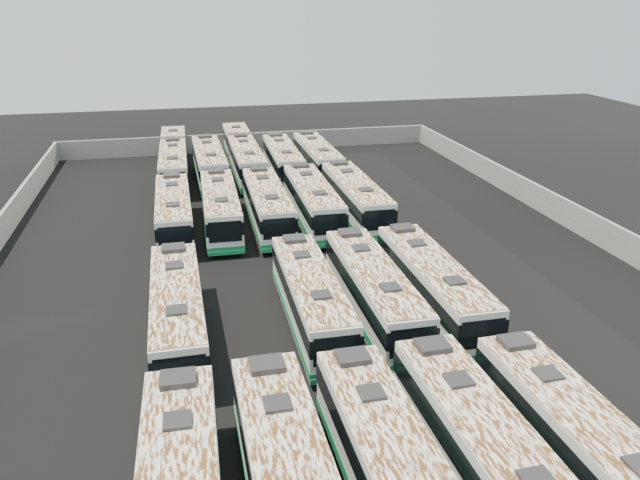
# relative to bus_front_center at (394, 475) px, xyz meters

# --- Properties ---
(ground) EXTENTS (140.00, 140.00, 0.00)m
(ground) POSITION_rel_bus_front_center_xyz_m (1.86, 22.67, -1.86)
(ground) COLOR black
(ground) RESTS_ON ground
(perimeter_wall) EXTENTS (45.20, 73.20, 2.20)m
(perimeter_wall) POSITION_rel_bus_front_center_xyz_m (1.86, 22.67, -0.76)
(perimeter_wall) COLOR slate
(perimeter_wall) RESTS_ON ground
(bus_front_center) EXTENTS (2.87, 12.93, 3.64)m
(bus_front_center) POSITION_rel_bus_front_center_xyz_m (0.00, 0.00, 0.00)
(bus_front_center) COLOR silver
(bus_front_center) RESTS_ON ground
(bus_front_right) EXTENTS (3.00, 13.12, 3.69)m
(bus_front_right) POSITION_rel_bus_front_center_xyz_m (3.68, -0.03, 0.02)
(bus_front_right) COLOR silver
(bus_front_right) RESTS_ON ground
(bus_front_far_right) EXTENTS (2.92, 12.70, 3.57)m
(bus_front_far_right) POSITION_rel_bus_front_center_xyz_m (7.52, -0.20, -0.04)
(bus_front_far_right) COLOR silver
(bus_front_far_right) RESTS_ON ground
(bus_midfront_far_left) EXTENTS (2.83, 12.87, 3.62)m
(bus_midfront_far_left) POSITION_rel_bus_front_center_xyz_m (-7.38, 14.32, -0.01)
(bus_midfront_far_left) COLOR silver
(bus_midfront_far_left) RESTS_ON ground
(bus_midfront_center) EXTENTS (2.82, 12.66, 3.56)m
(bus_midfront_center) POSITION_rel_bus_front_center_xyz_m (0.04, 14.45, -0.04)
(bus_midfront_center) COLOR silver
(bus_midfront_center) RESTS_ON ground
(bus_midfront_right) EXTENTS (2.78, 12.91, 3.64)m
(bus_midfront_right) POSITION_rel_bus_front_center_xyz_m (3.76, 14.43, -0.00)
(bus_midfront_right) COLOR silver
(bus_midfront_right) RESTS_ON ground
(bus_midfront_far_right) EXTENTS (2.74, 12.94, 3.65)m
(bus_midfront_far_right) POSITION_rel_bus_front_center_xyz_m (7.40, 14.42, 0.00)
(bus_midfront_far_right) COLOR silver
(bus_midfront_far_right) RESTS_ON ground
(bus_midback_far_left) EXTENTS (2.75, 12.68, 3.57)m
(bus_midback_far_left) POSITION_rel_bus_front_center_xyz_m (-7.44, 31.49, -0.03)
(bus_midback_far_left) COLOR silver
(bus_midback_far_left) RESTS_ON ground
(bus_midback_left) EXTENTS (3.01, 12.96, 3.64)m
(bus_midback_left) POSITION_rel_bus_front_center_xyz_m (-3.75, 31.70, -0.00)
(bus_midback_left) COLOR silver
(bus_midback_left) RESTS_ON ground
(bus_midback_center) EXTENTS (2.91, 13.04, 3.67)m
(bus_midback_center) POSITION_rel_bus_front_center_xyz_m (0.04, 31.50, 0.02)
(bus_midback_center) COLOR silver
(bus_midback_center) RESTS_ON ground
(bus_midback_right) EXTENTS (3.00, 13.25, 3.73)m
(bus_midback_right) POSITION_rel_bus_front_center_xyz_m (3.83, 31.56, 0.04)
(bus_midback_right) COLOR silver
(bus_midback_right) RESTS_ON ground
(bus_midback_far_right) EXTENTS (2.80, 13.22, 3.73)m
(bus_midback_far_right) POSITION_rel_bus_front_center_xyz_m (7.54, 31.65, 0.05)
(bus_midback_far_right) COLOR silver
(bus_midback_far_right) RESTS_ON ground
(bus_back_far_left) EXTENTS (2.93, 19.92, 3.61)m
(bus_back_far_left) POSITION_rel_bus_front_center_xyz_m (-7.29, 49.44, -0.02)
(bus_back_far_left) COLOR silver
(bus_back_far_left) RESTS_ON ground
(bus_back_left) EXTENTS (2.97, 13.17, 3.70)m
(bus_back_left) POSITION_rel_bus_front_center_xyz_m (-3.74, 46.20, 0.03)
(bus_back_left) COLOR silver
(bus_back_left) RESTS_ON ground
(bus_back_center) EXTENTS (2.75, 20.12, 3.65)m
(bus_back_center) POSITION_rel_bus_front_center_xyz_m (0.05, 49.70, 0.00)
(bus_back_center) COLOR silver
(bus_back_center) RESTS_ON ground
(bus_back_right) EXTENTS (2.98, 12.79, 3.59)m
(bus_back_right) POSITION_rel_bus_front_center_xyz_m (3.79, 46.01, -0.02)
(bus_back_right) COLOR silver
(bus_back_right) RESTS_ON ground
(bus_back_far_right) EXTENTS (2.76, 12.94, 3.65)m
(bus_back_far_right) POSITION_rel_bus_front_center_xyz_m (7.44, 45.95, 0.00)
(bus_back_far_right) COLOR silver
(bus_back_far_right) RESTS_ON ground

